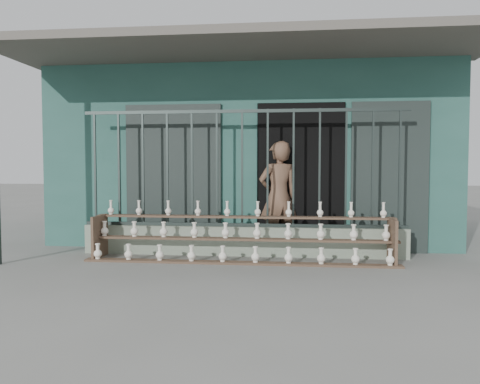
# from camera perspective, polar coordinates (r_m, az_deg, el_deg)

# --- Properties ---
(ground) EXTENTS (60.00, 60.00, 0.00)m
(ground) POSITION_cam_1_polar(r_m,az_deg,el_deg) (6.05, -1.04, -10.01)
(ground) COLOR slate
(workshop_building) EXTENTS (7.40, 6.60, 3.21)m
(workshop_building) POSITION_cam_1_polar(r_m,az_deg,el_deg) (10.10, 2.02, 4.50)
(workshop_building) COLOR #29574E
(workshop_building) RESTS_ON ground
(parapet_wall) EXTENTS (5.00, 0.20, 0.45)m
(parapet_wall) POSITION_cam_1_polar(r_m,az_deg,el_deg) (7.27, 0.26, -5.98)
(parapet_wall) COLOR gray
(parapet_wall) RESTS_ON ground
(security_fence) EXTENTS (5.00, 0.04, 1.80)m
(security_fence) POSITION_cam_1_polar(r_m,az_deg,el_deg) (7.18, 0.26, 2.91)
(security_fence) COLOR #283330
(security_fence) RESTS_ON parapet_wall
(shelf_rack) EXTENTS (4.50, 0.68, 0.85)m
(shelf_rack) POSITION_cam_1_polar(r_m,az_deg,el_deg) (6.84, 0.11, -5.44)
(shelf_rack) COLOR brown
(shelf_rack) RESTS_ON ground
(elderly_woman) EXTENTS (0.77, 0.65, 1.78)m
(elderly_woman) POSITION_cam_1_polar(r_m,az_deg,el_deg) (7.49, 4.71, -0.62)
(elderly_woman) COLOR brown
(elderly_woman) RESTS_ON ground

